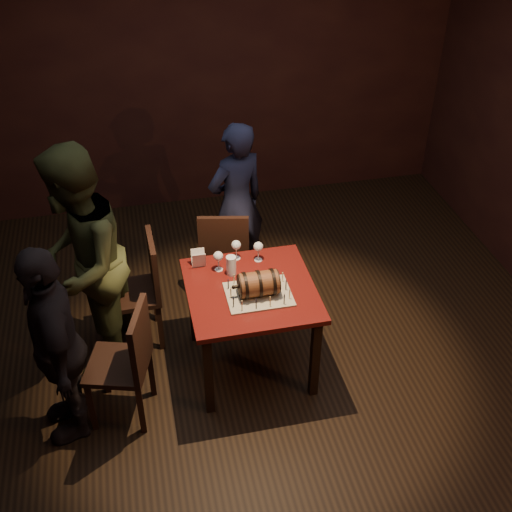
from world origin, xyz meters
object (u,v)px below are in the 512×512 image
wine_glass_left (218,257)px  person_left_front (56,345)px  pub_table (251,300)px  chair_left_front (128,358)px  barrel_cake (259,284)px  person_back (237,204)px  chair_back (225,253)px  person_left_rear (81,264)px  chair_left_rear (142,285)px  wine_glass_right (258,247)px  wine_glass_mid (236,246)px  pint_of_ale (231,266)px

wine_glass_left → person_left_front: 1.27m
pub_table → chair_left_front: bearing=-162.7°
barrel_cake → person_back: (0.09, 1.25, -0.11)m
chair_back → person_left_rear: person_left_rear is taller
pub_table → person_left_rear: size_ratio=0.51×
chair_left_rear → wine_glass_right: bearing=-11.8°
person_left_front → wine_glass_right: bearing=104.7°
wine_glass_mid → chair_back: chair_back is taller
chair_left_rear → chair_left_front: bearing=-101.1°
chair_left_front → person_left_front: person_left_front is taller
barrel_cake → wine_glass_left: (-0.22, 0.34, 0.02)m
wine_glass_mid → wine_glass_right: 0.17m
wine_glass_mid → chair_left_rear: bearing=170.0°
chair_back → chair_left_front: (-0.84, -1.05, 0.00)m
barrel_cake → person_left_rear: 1.27m
pub_table → wine_glass_right: size_ratio=5.59×
wine_glass_left → chair_back: size_ratio=0.17×
chair_back → person_left_front: (-1.27, -1.06, 0.22)m
pub_table → pint_of_ale: size_ratio=6.00×
wine_glass_right → chair_left_front: chair_left_front is taller
chair_left_rear → chair_left_front: (-0.15, -0.77, 0.00)m
wine_glass_right → pint_of_ale: 0.26m
wine_glass_mid → wine_glass_right: size_ratio=1.00×
wine_glass_mid → barrel_cake: bearing=-81.4°
wine_glass_right → chair_left_rear: bearing=168.2°
wine_glass_left → wine_glass_right: same height
pint_of_ale → chair_left_front: 0.97m
chair_left_rear → chair_back: bearing=22.2°
wine_glass_mid → person_left_rear: (-1.12, -0.01, 0.02)m
barrel_cake → pint_of_ale: 0.31m
pub_table → person_left_front: size_ratio=0.60×
barrel_cake → person_left_rear: (-1.19, 0.44, 0.04)m
chair_back → person_back: (0.18, 0.39, 0.22)m
chair_left_rear → person_back: person_back is taller
wine_glass_mid → person_left_rear: 1.12m
chair_left_rear → person_left_rear: bearing=-161.8°
person_back → chair_left_front: bearing=32.5°
barrel_cake → pint_of_ale: size_ratio=2.19×
person_back → person_left_front: (-1.44, -1.45, 0.01)m
pint_of_ale → chair_left_front: (-0.79, -0.47, -0.30)m
barrel_cake → person_left_rear: size_ratio=0.18×
chair_back → person_left_rear: bearing=-159.3°
wine_glass_mid → person_left_rear: size_ratio=0.09×
wine_glass_right → chair_back: chair_back is taller
wine_glass_mid → wine_glass_right: (0.16, -0.06, 0.00)m
pub_table → chair_back: size_ratio=0.97×
pub_table → chair_left_front: 0.94m
barrel_cake → person_left_rear: person_left_rear is taller
wine_glass_left → person_left_rear: bearing=174.0°
wine_glass_left → wine_glass_right: size_ratio=1.00×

